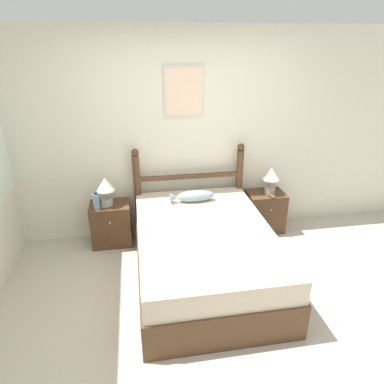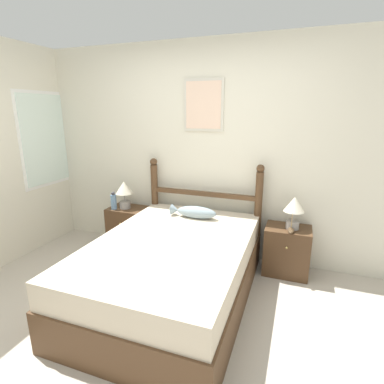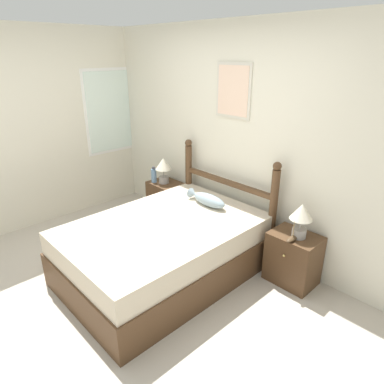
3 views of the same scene
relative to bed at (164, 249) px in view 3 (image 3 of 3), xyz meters
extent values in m
plane|color=#B7AD9E|center=(-0.02, -0.62, -0.30)|extent=(16.00, 16.00, 0.00)
cube|color=beige|center=(-0.02, 1.11, 0.98)|extent=(6.40, 0.06, 2.55)
cube|color=beige|center=(-0.04, 1.07, 1.53)|extent=(0.48, 0.02, 0.59)
cube|color=beige|center=(-0.04, 1.06, 1.53)|extent=(0.42, 0.01, 0.53)
cube|color=beige|center=(-2.15, -0.62, 0.98)|extent=(0.06, 6.40, 2.55)
cube|color=white|center=(-2.12, 0.79, 1.10)|extent=(0.01, 0.91, 1.22)
cube|color=silver|center=(-2.11, 0.79, 1.10)|extent=(0.01, 0.83, 1.14)
cube|color=#4C331E|center=(0.00, 0.00, -0.12)|extent=(1.40, 2.03, 0.37)
cube|color=beige|center=(0.00, 0.00, 0.19)|extent=(1.36, 1.99, 0.24)
cylinder|color=#4C331E|center=(-0.66, 0.97, 0.26)|extent=(0.09, 0.09, 1.11)
sphere|color=#4C331E|center=(-0.66, 0.97, 0.85)|extent=(0.09, 0.09, 0.09)
cylinder|color=#4C331E|center=(0.66, 0.97, 0.26)|extent=(0.09, 0.09, 1.11)
sphere|color=#4C331E|center=(0.66, 0.97, 0.85)|extent=(0.09, 0.09, 0.09)
cube|color=#4C331E|center=(0.00, 0.97, 0.50)|extent=(1.31, 0.06, 0.05)
cube|color=#4C331E|center=(-1.01, 0.87, -0.03)|extent=(0.48, 0.36, 0.54)
sphere|color=tan|center=(-1.01, 0.68, 0.09)|extent=(0.02, 0.02, 0.02)
cube|color=#4C331E|center=(1.01, 0.87, -0.03)|extent=(0.48, 0.36, 0.54)
sphere|color=tan|center=(1.01, 0.68, 0.09)|extent=(0.02, 0.02, 0.02)
cylinder|color=gray|center=(-1.03, 0.85, 0.29)|extent=(0.14, 0.14, 0.09)
cylinder|color=gray|center=(-1.03, 0.85, 0.39)|extent=(0.02, 0.02, 0.10)
cone|color=beige|center=(-1.03, 0.85, 0.52)|extent=(0.22, 0.22, 0.16)
cylinder|color=gray|center=(1.04, 0.85, 0.29)|extent=(0.14, 0.14, 0.09)
cylinder|color=gray|center=(1.04, 0.85, 0.39)|extent=(0.02, 0.02, 0.10)
cone|color=beige|center=(1.04, 0.85, 0.52)|extent=(0.22, 0.22, 0.16)
cylinder|color=#668CB2|center=(-1.14, 0.77, 0.34)|extent=(0.07, 0.07, 0.19)
sphere|color=#333338|center=(-1.14, 0.77, 0.45)|extent=(0.05, 0.05, 0.05)
ellipsoid|color=#4C3823|center=(1.03, 0.75, 0.26)|extent=(0.06, 0.18, 0.04)
cylinder|color=#997F56|center=(1.03, 0.75, 0.37)|extent=(0.01, 0.01, 0.17)
ellipsoid|color=#8499A3|center=(0.02, 0.65, 0.37)|extent=(0.45, 0.16, 0.13)
cone|color=#8499A3|center=(-0.24, 0.65, 0.37)|extent=(0.08, 0.12, 0.12)
camera|label=1|loc=(-0.64, -3.00, 2.08)|focal=32.00mm
camera|label=2|loc=(1.05, -2.34, 1.47)|focal=28.00mm
camera|label=3|loc=(2.44, -1.92, 1.92)|focal=32.00mm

